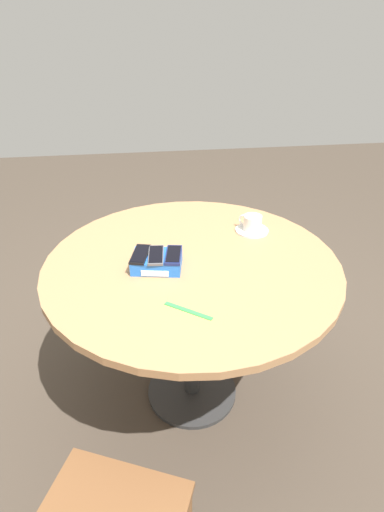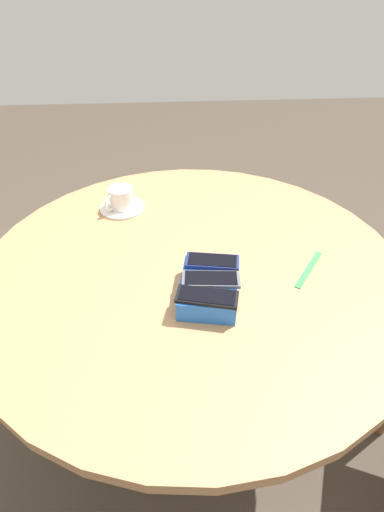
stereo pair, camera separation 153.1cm
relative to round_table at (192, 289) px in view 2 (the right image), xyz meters
name	(u,v)px [view 2 (the right image)]	position (x,y,z in m)	size (l,w,h in m)	color
ground_plane	(192,414)	(0.00, 0.00, -0.66)	(8.00, 8.00, 0.00)	#42382D
round_table	(192,289)	(0.00, 0.00, 0.00)	(1.15, 1.15, 0.76)	#2D2D2D
phone_box	(209,288)	(-0.14, -0.03, 0.12)	(0.20, 0.17, 0.05)	blue
phone_black	(207,296)	(-0.20, -0.02, 0.16)	(0.09, 0.15, 0.01)	black
phone_gray	(211,279)	(-0.14, -0.04, 0.16)	(0.07, 0.14, 0.01)	#515156
phone_navy	(212,262)	(-0.08, -0.05, 0.16)	(0.08, 0.14, 0.01)	navy
saucer	(122,208)	(0.30, 0.21, 0.10)	(0.15, 0.15, 0.01)	silver
coffee_cup	(121,198)	(0.29, 0.21, 0.14)	(0.09, 0.09, 0.07)	silver
lanyard_strap	(309,269)	(-0.05, -0.31, 0.10)	(0.17, 0.02, 0.00)	green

